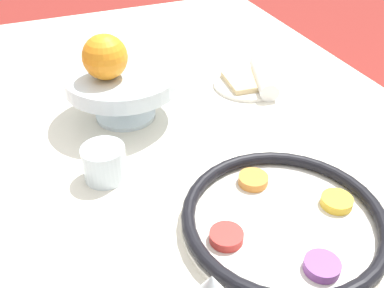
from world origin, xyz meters
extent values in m
cube|color=silver|center=(0.00, 0.00, 0.38)|extent=(1.48, 0.84, 0.75)
cylinder|color=silver|center=(-0.26, 0.01, 0.76)|extent=(0.30, 0.30, 0.01)
torus|color=black|center=(-0.26, 0.01, 0.77)|extent=(0.30, 0.30, 0.02)
cylinder|color=orange|center=(-0.17, 0.01, 0.77)|extent=(0.05, 0.05, 0.01)
cylinder|color=red|center=(-0.26, 0.11, 0.77)|extent=(0.05, 0.05, 0.01)
cylinder|color=#844299|center=(-0.35, 0.01, 0.77)|extent=(0.05, 0.05, 0.01)
cylinder|color=gold|center=(-0.26, -0.08, 0.77)|extent=(0.05, 0.05, 0.01)
cylinder|color=silver|center=(0.12, 0.14, 0.76)|extent=(0.12, 0.12, 0.01)
cylinder|color=silver|center=(0.12, 0.14, 0.79)|extent=(0.03, 0.03, 0.06)
cylinder|color=silver|center=(0.12, 0.14, 0.84)|extent=(0.22, 0.22, 0.03)
sphere|color=orange|center=(0.11, 0.17, 0.89)|extent=(0.08, 0.08, 0.08)
cylinder|color=silver|center=(0.14, -0.14, 0.76)|extent=(0.15, 0.15, 0.01)
cube|color=#D1B784|center=(0.14, -0.14, 0.77)|extent=(0.10, 0.10, 0.01)
cylinder|color=white|center=(0.13, -0.18, 0.77)|extent=(0.16, 0.09, 0.04)
cylinder|color=silver|center=(-0.05, 0.23, 0.78)|extent=(0.07, 0.07, 0.06)
camera|label=1|loc=(-0.64, 0.31, 1.24)|focal=42.00mm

